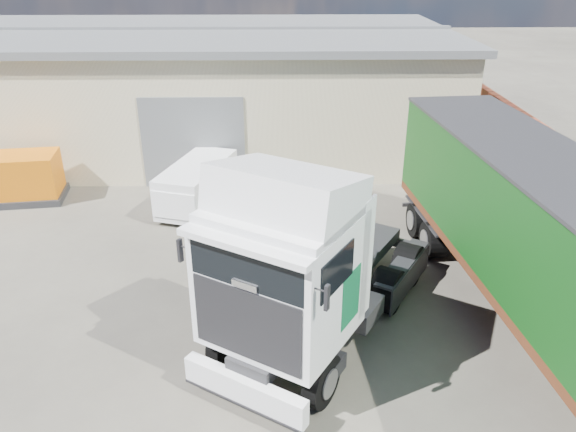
{
  "coord_description": "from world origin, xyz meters",
  "views": [
    {
      "loc": [
        1.28,
        -11.02,
        8.62
      ],
      "look_at": [
        1.55,
        3.0,
        1.94
      ],
      "focal_mm": 35.0,
      "sensor_mm": 36.0,
      "label": 1
    }
  ],
  "objects_px": {
    "tractor_unit": "(303,274)",
    "box_trailer": "(538,230)",
    "orange_skip": "(22,181)",
    "panel_van": "(196,186)"
  },
  "relations": [
    {
      "from": "tractor_unit",
      "to": "box_trailer",
      "type": "xyz_separation_m",
      "value": [
        5.61,
        0.99,
        0.54
      ]
    },
    {
      "from": "box_trailer",
      "to": "panel_van",
      "type": "height_order",
      "value": "box_trailer"
    },
    {
      "from": "box_trailer",
      "to": "panel_van",
      "type": "xyz_separation_m",
      "value": [
        -9.14,
        7.17,
        -1.78
      ]
    },
    {
      "from": "box_trailer",
      "to": "tractor_unit",
      "type": "bearing_deg",
      "value": -174.89
    },
    {
      "from": "tractor_unit",
      "to": "box_trailer",
      "type": "distance_m",
      "value": 5.72
    },
    {
      "from": "tractor_unit",
      "to": "box_trailer",
      "type": "relative_size",
      "value": 0.58
    },
    {
      "from": "tractor_unit",
      "to": "panel_van",
      "type": "bearing_deg",
      "value": 145.2
    },
    {
      "from": "box_trailer",
      "to": "orange_skip",
      "type": "distance_m",
      "value": 17.76
    },
    {
      "from": "orange_skip",
      "to": "box_trailer",
      "type": "bearing_deg",
      "value": -34.44
    },
    {
      "from": "tractor_unit",
      "to": "orange_skip",
      "type": "distance_m",
      "value": 13.62
    }
  ]
}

